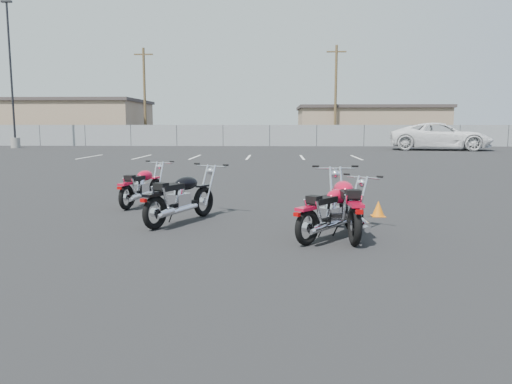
{
  "coord_description": "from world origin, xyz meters",
  "views": [
    {
      "loc": [
        0.54,
        -7.83,
        1.78
      ],
      "look_at": [
        0.2,
        0.6,
        0.65
      ],
      "focal_mm": 35.0,
      "sensor_mm": 36.0,
      "label": 1
    }
  ],
  "objects_px": {
    "motorcycle_front_red": "(142,186)",
    "motorcycle_second_black": "(181,198)",
    "motorcycle_third_red": "(332,211)",
    "motorcycle_rear_red": "(346,206)",
    "white_van": "(441,128)"
  },
  "relations": [
    {
      "from": "motorcycle_front_red",
      "to": "motorcycle_second_black",
      "type": "height_order",
      "value": "motorcycle_second_black"
    },
    {
      "from": "motorcycle_third_red",
      "to": "motorcycle_front_red",
      "type": "bearing_deg",
      "value": 141.2
    },
    {
      "from": "motorcycle_front_red",
      "to": "motorcycle_rear_red",
      "type": "bearing_deg",
      "value": -34.95
    },
    {
      "from": "motorcycle_third_red",
      "to": "white_van",
      "type": "distance_m",
      "value": 30.74
    },
    {
      "from": "motorcycle_front_red",
      "to": "motorcycle_second_black",
      "type": "distance_m",
      "value": 2.33
    },
    {
      "from": "motorcycle_front_red",
      "to": "motorcycle_second_black",
      "type": "bearing_deg",
      "value": -57.41
    },
    {
      "from": "motorcycle_front_red",
      "to": "motorcycle_third_red",
      "type": "distance_m",
      "value": 4.99
    },
    {
      "from": "motorcycle_third_red",
      "to": "motorcycle_rear_red",
      "type": "bearing_deg",
      "value": 43.83
    },
    {
      "from": "motorcycle_front_red",
      "to": "motorcycle_second_black",
      "type": "relative_size",
      "value": 0.95
    },
    {
      "from": "motorcycle_third_red",
      "to": "white_van",
      "type": "relative_size",
      "value": 0.21
    },
    {
      "from": "motorcycle_rear_red",
      "to": "white_van",
      "type": "relative_size",
      "value": 0.27
    },
    {
      "from": "motorcycle_front_red",
      "to": "motorcycle_rear_red",
      "type": "height_order",
      "value": "motorcycle_rear_red"
    },
    {
      "from": "motorcycle_second_black",
      "to": "motorcycle_third_red",
      "type": "xyz_separation_m",
      "value": [
        2.64,
        -1.17,
        -0.04
      ]
    },
    {
      "from": "white_van",
      "to": "motorcycle_third_red",
      "type": "bearing_deg",
      "value": 170.91
    },
    {
      "from": "motorcycle_third_red",
      "to": "white_van",
      "type": "bearing_deg",
      "value": 69.19
    }
  ]
}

